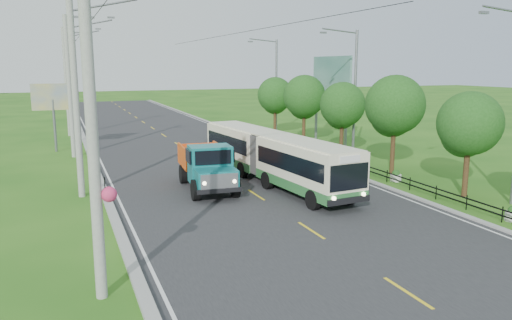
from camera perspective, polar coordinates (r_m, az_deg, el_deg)
ground at (r=20.32m, az=6.31°, el=-8.04°), size 240.00×240.00×0.00m
road at (r=38.62m, az=-7.63°, el=0.93°), size 14.00×120.00×0.02m
curb_left at (r=37.58m, az=-18.34°, el=0.30°), size 0.40×120.00×0.15m
curb_right at (r=40.89m, az=2.14°, el=1.61°), size 0.30×120.00×0.10m
edge_line_left at (r=37.62m, az=-17.50°, el=0.28°), size 0.12×120.00×0.00m
edge_line_right at (r=40.70m, az=1.49°, el=1.53°), size 0.12×120.00×0.00m
centre_dash at (r=20.31m, az=6.31°, el=-7.98°), size 0.12×2.20×0.00m
railing_right at (r=35.91m, az=7.23°, el=0.67°), size 0.04×40.00×0.60m
pole_nearest at (r=14.09m, az=-18.03°, el=3.78°), size 3.51×0.44×10.00m
pole_near at (r=26.03m, az=-19.86°, el=6.96°), size 3.51×0.32×10.00m
pole_mid at (r=38.01m, az=-20.49°, el=7.91°), size 3.51×0.32×10.00m
pole_far at (r=50.00m, az=-20.82°, el=8.40°), size 3.51×0.32×10.00m
tree_second at (r=27.07m, az=23.09°, el=3.51°), size 3.18×3.26×5.30m
tree_third at (r=31.55m, az=15.51°, el=5.74°), size 3.60×3.62×6.00m
tree_fourth at (r=36.54m, az=9.81°, el=5.97°), size 3.24×3.31×5.40m
tree_fifth at (r=41.75m, az=5.53°, el=7.01°), size 3.48×3.52×5.80m
tree_back at (r=47.18m, az=2.19°, el=7.23°), size 3.30×3.36×5.50m
streetlight_mid at (r=36.75m, az=11.05°, el=8.01°), size 3.02×0.20×9.07m
streetlight_far at (r=49.14m, az=2.17°, el=8.83°), size 3.02×0.20×9.07m
planter_near at (r=29.65m, az=15.68°, el=-1.81°), size 0.64×0.64×0.67m
planter_mid at (r=36.20m, az=8.06°, el=0.70°), size 0.64×0.64×0.67m
planter_far at (r=43.25m, az=2.84°, el=2.42°), size 0.64×0.64×0.67m
billboard_left at (r=41.06m, az=-22.21°, el=6.23°), size 3.00×0.20×5.20m
billboard_right at (r=42.73m, az=8.61°, el=9.03°), size 0.24×6.00×7.30m
bus at (r=28.10m, az=1.87°, el=0.72°), size 3.60×14.24×2.72m
dump_truck at (r=26.58m, az=-5.64°, el=-0.40°), size 2.71×6.08×2.49m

